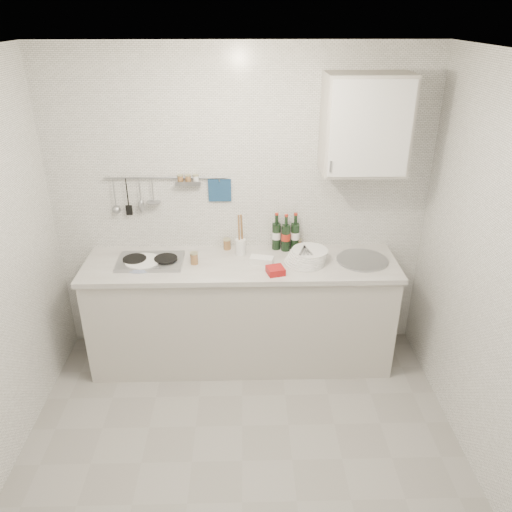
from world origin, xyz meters
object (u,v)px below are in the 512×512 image
(utensil_crock, at_px, (241,245))
(wall_cabinet, at_px, (365,124))
(plate_stack_hob, at_px, (142,263))
(plate_stack_sink, at_px, (307,256))
(wine_bottles, at_px, (286,232))

(utensil_crock, bearing_deg, wall_cabinet, -1.61)
(wall_cabinet, relative_size, plate_stack_hob, 2.41)
(plate_stack_sink, xyz_separation_m, wine_bottles, (-0.15, 0.24, 0.11))
(plate_stack_sink, bearing_deg, utensil_crock, 162.90)
(plate_stack_sink, height_order, utensil_crock, utensil_crock)
(wine_bottles, bearing_deg, plate_stack_hob, -167.27)
(wall_cabinet, distance_m, plate_stack_sink, 1.06)
(plate_stack_hob, distance_m, utensil_crock, 0.78)
(plate_stack_hob, height_order, utensil_crock, utensil_crock)
(plate_stack_hob, xyz_separation_m, plate_stack_sink, (1.27, 0.02, 0.03))
(wall_cabinet, height_order, utensil_crock, wall_cabinet)
(plate_stack_hob, distance_m, wine_bottles, 1.16)
(wall_cabinet, bearing_deg, wine_bottles, 168.93)
(wine_bottles, bearing_deg, plate_stack_sink, -58.00)
(wall_cabinet, distance_m, wine_bottles, 1.03)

